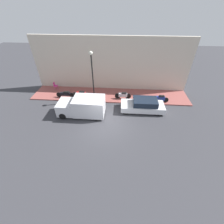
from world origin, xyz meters
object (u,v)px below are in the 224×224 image
(delivery_van, at_px, (82,106))
(streetlamp, at_px, (92,69))
(parked_car, at_px, (143,105))
(motorcycle_red, at_px, (81,94))
(cafe_chair, at_px, (55,85))
(scooter_silver, at_px, (123,95))
(motorcycle_black, at_px, (66,94))
(motorcycle_blue, at_px, (160,99))

(delivery_van, xyz_separation_m, streetlamp, (2.56, -0.71, 2.67))
(streetlamp, bearing_deg, parked_car, -105.78)
(delivery_van, xyz_separation_m, motorcycle_red, (3.01, 0.89, -0.42))
(streetlamp, distance_m, cafe_chair, 6.41)
(parked_car, distance_m, scooter_silver, 2.81)
(delivery_van, distance_m, scooter_silver, 4.92)
(streetlamp, xyz_separation_m, cafe_chair, (2.13, 5.25, -3.00))
(streetlamp, bearing_deg, delivery_van, 164.53)
(motorcycle_black, height_order, cafe_chair, cafe_chair)
(motorcycle_black, height_order, streetlamp, streetlamp)
(scooter_silver, height_order, streetlamp, streetlamp)
(motorcycle_black, xyz_separation_m, streetlamp, (-0.26, -3.34, 3.09))
(parked_car, relative_size, cafe_chair, 4.92)
(motorcycle_red, bearing_deg, streetlamp, -105.96)
(delivery_van, xyz_separation_m, motorcycle_black, (2.82, 2.63, -0.42))
(parked_car, height_order, streetlamp, streetlamp)
(delivery_van, height_order, cafe_chair, delivery_van)
(scooter_silver, xyz_separation_m, cafe_chair, (1.67, 8.40, 0.07))
(delivery_van, relative_size, motorcycle_black, 2.09)
(motorcycle_black, bearing_deg, parked_car, -101.45)
(streetlamp, height_order, cafe_chair, streetlamp)
(delivery_van, height_order, motorcycle_blue, delivery_van)
(scooter_silver, bearing_deg, motorcycle_red, 90.03)
(motorcycle_blue, bearing_deg, cafe_chair, 80.40)
(scooter_silver, distance_m, cafe_chair, 8.57)
(motorcycle_black, relative_size, motorcycle_red, 1.08)
(motorcycle_blue, distance_m, motorcycle_red, 8.76)
(motorcycle_black, xyz_separation_m, motorcycle_red, (0.19, -1.75, -0.01))
(streetlamp, bearing_deg, cafe_chair, 67.93)
(parked_car, relative_size, motorcycle_red, 2.17)
(delivery_van, distance_m, streetlamp, 3.76)
(cafe_chair, bearing_deg, motorcycle_blue, -99.60)
(parked_car, bearing_deg, motorcycle_blue, -52.63)
(motorcycle_blue, height_order, cafe_chair, cafe_chair)
(motorcycle_red, height_order, cafe_chair, cafe_chair)
(motorcycle_black, distance_m, cafe_chair, 2.67)
(motorcycle_red, height_order, scooter_silver, scooter_silver)
(motorcycle_black, bearing_deg, motorcycle_blue, -91.26)
(motorcycle_blue, xyz_separation_m, motorcycle_red, (0.43, 8.75, -0.04))
(motorcycle_blue, relative_size, streetlamp, 0.35)
(delivery_van, bearing_deg, streetlamp, -15.47)
(delivery_van, relative_size, motorcycle_red, 2.25)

